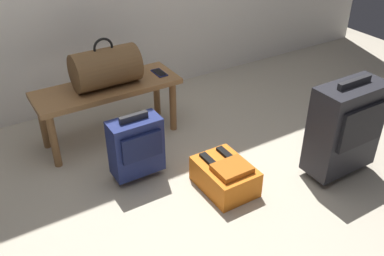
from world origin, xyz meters
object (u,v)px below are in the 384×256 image
Objects in this scene: bench at (108,94)px; duffel_bag_brown at (106,67)px; cell_phone at (159,73)px; suitcase_upright_charcoal at (345,127)px; suitcase_small_navy at (136,146)px; backpack_orange at (225,176)px.

duffel_bag_brown reaches higher than bench.
cell_phone is 1.33m from suitcase_upright_charcoal.
suitcase_small_navy is (-0.04, -0.52, -0.32)m from duffel_bag_brown.
suitcase_small_navy is at bearing -130.69° from cell_phone.
cell_phone is at bearing 88.11° from backpack_orange.
bench is 2.17× the size of suitcase_small_navy.
duffel_bag_brown is at bearing 85.14° from suitcase_small_navy.
suitcase_upright_charcoal is 0.79m from backpack_orange.
duffel_bag_brown reaches higher than cell_phone.
backpack_orange is at bearing -67.62° from bench.
backpack_orange is (-0.03, -0.89, -0.33)m from cell_phone.
bench is 1.51× the size of suitcase_upright_charcoal.
duffel_bag_brown is 1.07m from backpack_orange.
suitcase_upright_charcoal is 1.44× the size of suitcase_small_navy.
cell_phone is at bearing 121.17° from suitcase_upright_charcoal.
bench is 2.27× the size of duffel_bag_brown.
cell_phone reaches higher than backpack_orange.
suitcase_upright_charcoal reaches higher than bench.
cell_phone is at bearing 49.31° from suitcase_small_navy.
duffel_bag_brown is 0.67× the size of suitcase_upright_charcoal.
suitcase_small_navy is 1.21× the size of backpack_orange.
duffel_bag_brown is at bearing 133.25° from suitcase_upright_charcoal.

